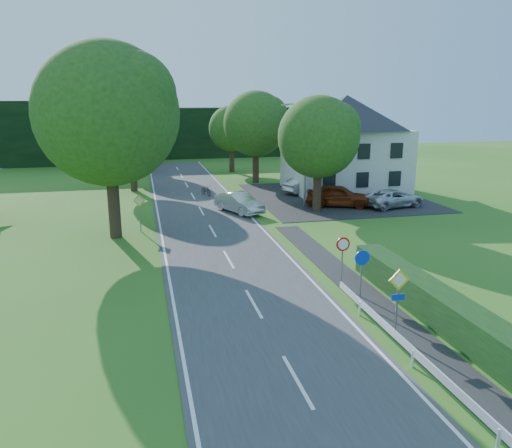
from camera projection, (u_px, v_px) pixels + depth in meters
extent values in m
cube|color=#3C3D3F|center=(223.00, 249.00, 28.33)|extent=(7.00, 80.00, 0.04)
cube|color=black|center=(335.00, 197.00, 43.22)|extent=(14.00, 16.00, 0.04)
cube|color=white|center=(165.00, 252.00, 27.61)|extent=(0.12, 80.00, 0.01)
cube|color=white|center=(278.00, 245.00, 29.03)|extent=(0.12, 80.00, 0.01)
cube|color=black|center=(225.00, 132.00, 72.66)|extent=(30.00, 5.00, 7.00)
cube|color=silver|center=(344.00, 160.00, 45.81)|extent=(10.00, 8.00, 5.60)
pyramid|color=#242428|center=(347.00, 112.00, 44.75)|extent=(10.60, 8.40, 3.00)
cylinder|color=gray|center=(306.00, 156.00, 38.58)|extent=(0.16, 0.16, 8.00)
cylinder|color=gray|center=(297.00, 104.00, 37.45)|extent=(1.70, 0.10, 0.10)
cube|color=gray|center=(285.00, 105.00, 37.27)|extent=(0.50, 0.18, 0.12)
cylinder|color=gray|center=(397.00, 306.00, 17.64)|extent=(0.07, 0.07, 2.40)
cube|color=yellow|center=(399.00, 280.00, 17.37)|extent=(0.78, 0.04, 0.78)
cube|color=white|center=(399.00, 280.00, 17.37)|extent=(0.57, 0.05, 0.57)
cube|color=#0D36CC|center=(398.00, 297.00, 17.53)|extent=(0.50, 0.04, 0.22)
cylinder|color=gray|center=(361.00, 280.00, 20.50)|extent=(0.07, 0.07, 2.20)
cylinder|color=#0D36CC|center=(362.00, 258.00, 20.24)|extent=(0.64, 0.04, 0.64)
cylinder|color=gray|center=(342.00, 264.00, 22.39)|extent=(0.07, 0.07, 2.20)
cylinder|color=red|center=(343.00, 244.00, 22.13)|extent=(0.64, 0.04, 0.64)
cylinder|color=white|center=(343.00, 244.00, 22.11)|extent=(0.48, 0.04, 0.48)
cylinder|color=gray|center=(140.00, 215.00, 31.80)|extent=(0.07, 0.07, 2.20)
cube|color=yellow|center=(139.00, 200.00, 31.54)|extent=(0.78, 0.04, 0.78)
cube|color=white|center=(139.00, 200.00, 31.54)|extent=(0.57, 0.05, 0.57)
imported|color=silver|center=(239.00, 203.00, 37.10)|extent=(3.32, 4.76, 1.49)
imported|color=black|center=(206.00, 190.00, 43.73)|extent=(1.11, 1.78, 0.88)
imported|color=maroon|center=(338.00, 196.00, 39.19)|extent=(5.42, 3.75, 1.71)
imported|color=#9D9DA1|center=(305.00, 185.00, 44.72)|extent=(4.56, 3.25, 1.43)
imported|color=silver|center=(394.00, 198.00, 39.04)|extent=(5.29, 3.24, 1.37)
imported|color=#A30D19|center=(305.00, 182.00, 44.40)|extent=(2.78, 2.81, 2.03)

